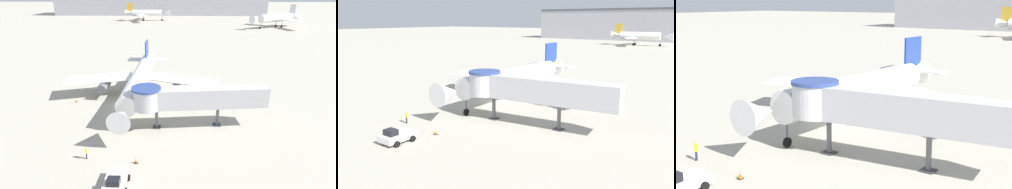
{
  "view_description": "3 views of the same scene",
  "coord_description": "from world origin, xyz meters",
  "views": [
    {
      "loc": [
        8.17,
        -40.8,
        18.54
      ],
      "look_at": [
        7.15,
        -0.6,
        2.35
      ],
      "focal_mm": 28.0,
      "sensor_mm": 36.0,
      "label": 1
    },
    {
      "loc": [
        30.33,
        -39.84,
        12.59
      ],
      "look_at": [
        4.35,
        -2.91,
        2.2
      ],
      "focal_mm": 35.0,
      "sensor_mm": 36.0,
      "label": 2
    },
    {
      "loc": [
        28.65,
        -38.03,
        12.82
      ],
      "look_at": [
        2.11,
        -0.2,
        3.5
      ],
      "focal_mm": 50.0,
      "sensor_mm": 36.0,
      "label": 3
    }
  ],
  "objects": [
    {
      "name": "traffic_cone_apron_front",
      "position": [
        2.28,
        -20.2,
        0.35
      ],
      "size": [
        0.44,
        0.44,
        0.73
      ],
      "color": "black",
      "rests_on": "ground_plane"
    },
    {
      "name": "jet_bridge",
      "position": [
        10.43,
        -7.02,
        4.52
      ],
      "size": [
        19.05,
        5.11,
        6.2
      ],
      "rotation": [
        0.0,
        0.0,
        0.1
      ],
      "color": "#B7B7BC",
      "rests_on": "ground_plane"
    },
    {
      "name": "traffic_cone_port_wing",
      "position": [
        -9.14,
        1.29,
        0.28
      ],
      "size": [
        0.36,
        0.36,
        0.6
      ],
      "color": "black",
      "rests_on": "ground_plane"
    },
    {
      "name": "ground_plane",
      "position": [
        0.0,
        0.0,
        0.0
      ],
      "size": [
        800.0,
        800.0,
        0.0
      ],
      "primitive_type": "plane",
      "color": "#A8A393"
    },
    {
      "name": "main_airplane",
      "position": [
        1.93,
        3.33,
        3.57
      ],
      "size": [
        28.45,
        30.59,
        8.35
      ],
      "rotation": [
        0.0,
        0.0,
        -0.02
      ],
      "color": "white",
      "rests_on": "ground_plane"
    },
    {
      "name": "pushback_tug_white",
      "position": [
        2.38,
        -19.92,
        0.71
      ],
      "size": [
        2.52,
        3.58,
        1.61
      ],
      "rotation": [
        0.0,
        0.0,
        0.0
      ],
      "color": "silver",
      "rests_on": "ground_plane"
    },
    {
      "name": "traffic_cone_near_nose",
      "position": [
        3.88,
        -15.95,
        0.32
      ],
      "size": [
        0.41,
        0.41,
        0.68
      ],
      "color": "black",
      "rests_on": "ground_plane"
    },
    {
      "name": "ground_crew_marshaller",
      "position": [
        -2.06,
        -15.22,
        0.94
      ],
      "size": [
        0.31,
        0.36,
        1.62
      ],
      "rotation": [
        0.0,
        0.0,
        2.06
      ],
      "color": "#1E2338",
      "rests_on": "ground_plane"
    }
  ]
}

